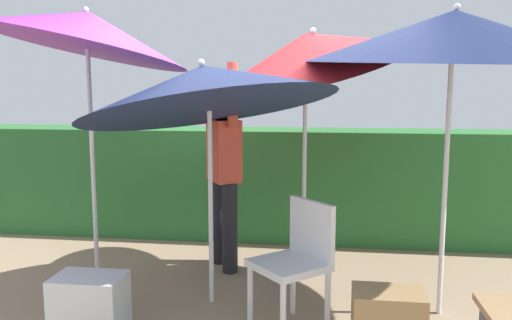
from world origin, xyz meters
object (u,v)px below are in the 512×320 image
at_px(umbrella_rainbow, 205,88).
at_px(umbrella_orange, 309,51).
at_px(chair_plastic, 297,257).
at_px(umbrella_yellow, 87,31).
at_px(cooler_box, 90,304).
at_px(person_vendor, 224,169).
at_px(umbrella_navy, 454,37).

bearing_deg(umbrella_rainbow, umbrella_orange, 40.83).
bearing_deg(chair_plastic, umbrella_orange, 88.04).
distance_m(umbrella_yellow, cooler_box, 2.14).
height_order(umbrella_orange, person_vendor, umbrella_orange).
height_order(umbrella_rainbow, umbrella_orange, umbrella_orange).
height_order(umbrella_yellow, chair_plastic, umbrella_yellow).
distance_m(umbrella_yellow, chair_plastic, 2.45).
bearing_deg(umbrella_orange, chair_plastic, -91.96).
relative_size(umbrella_navy, cooler_box, 4.78).
bearing_deg(chair_plastic, cooler_box, -169.22).
relative_size(umbrella_orange, cooler_box, 5.21).
height_order(umbrella_rainbow, umbrella_yellow, umbrella_yellow).
relative_size(umbrella_yellow, person_vendor, 1.33).
height_order(umbrella_navy, person_vendor, umbrella_navy).
height_order(umbrella_orange, cooler_box, umbrella_orange).
height_order(umbrella_yellow, cooler_box, umbrella_yellow).
xyz_separation_m(umbrella_orange, cooler_box, (-1.43, -1.22, -1.77)).
height_order(person_vendor, cooler_box, person_vendor).
height_order(umbrella_navy, chair_plastic, umbrella_navy).
relative_size(umbrella_rainbow, umbrella_yellow, 0.84).
height_order(umbrella_rainbow, person_vendor, umbrella_rainbow).
distance_m(umbrella_rainbow, umbrella_yellow, 1.17).
relative_size(umbrella_orange, person_vendor, 1.31).
bearing_deg(umbrella_rainbow, cooler_box, -139.76).
relative_size(umbrella_rainbow, cooler_box, 4.45).
distance_m(umbrella_rainbow, cooler_box, 1.72).
bearing_deg(cooler_box, person_vendor, 64.63).
xyz_separation_m(umbrella_yellow, cooler_box, (0.35, -0.87, -1.92)).
height_order(umbrella_yellow, umbrella_navy, umbrella_yellow).
bearing_deg(cooler_box, umbrella_yellow, 111.83).
bearing_deg(chair_plastic, umbrella_navy, 19.35).
relative_size(umbrella_rainbow, chair_plastic, 2.37).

